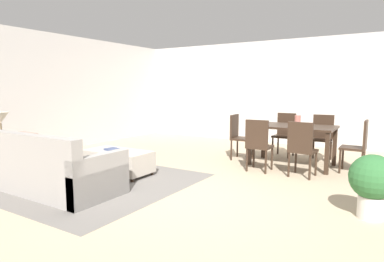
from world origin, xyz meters
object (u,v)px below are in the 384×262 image
(couch, at_px, (49,171))
(dining_chair_far_right, at_px, (322,135))
(dining_table, at_px, (292,131))
(dining_chair_head_east, at_px, (359,143))
(vase_centerpiece, at_px, (298,121))
(potted_plant, at_px, (373,181))
(book_on_ottoman, at_px, (113,149))
(table_lamp, at_px, (0,119))
(ottoman_table, at_px, (118,161))
(dining_chair_far_left, at_px, (285,132))
(dining_chair_head_west, at_px, (239,134))
(dining_chair_near_left, at_px, (258,142))
(dining_chair_near_right, at_px, (302,146))
(side_table, at_px, (3,151))

(couch, height_order, dining_chair_far_right, dining_chair_far_right)
(couch, distance_m, dining_table, 4.24)
(dining_chair_far_right, bearing_deg, dining_chair_head_east, -47.43)
(vase_centerpiece, bearing_deg, potted_plant, -57.01)
(couch, bearing_deg, book_on_ottoman, 85.40)
(table_lamp, bearing_deg, dining_chair_far_right, 44.33)
(table_lamp, bearing_deg, potted_plant, 12.61)
(couch, xyz_separation_m, ottoman_table, (0.17, 1.18, -0.05))
(vase_centerpiece, bearing_deg, ottoman_table, -137.53)
(dining_chair_far_left, bearing_deg, dining_chair_head_west, -128.34)
(couch, distance_m, dining_chair_near_left, 3.37)
(ottoman_table, distance_m, potted_plant, 3.80)
(dining_table, xyz_separation_m, dining_chair_near_right, (0.37, -0.80, -0.14))
(table_lamp, xyz_separation_m, vase_centerpiece, (3.92, 3.32, -0.10))
(dining_chair_head_east, bearing_deg, dining_chair_near_right, -133.81)
(dining_chair_near_right, distance_m, vase_centerpiece, 0.90)
(dining_chair_far_right, bearing_deg, vase_centerpiece, -110.51)
(dining_chair_far_left, relative_size, book_on_ottoman, 3.54)
(couch, xyz_separation_m, book_on_ottoman, (0.09, 1.15, 0.14))
(dining_chair_far_left, xyz_separation_m, vase_centerpiece, (0.48, -0.87, 0.34))
(dining_chair_head_west, relative_size, book_on_ottoman, 3.54)
(couch, relative_size, side_table, 3.81)
(dining_chair_head_east, relative_size, potted_plant, 1.26)
(table_lamp, distance_m, dining_chair_head_east, 5.98)
(side_table, bearing_deg, dining_chair_head_east, 33.85)
(dining_chair_near_right, relative_size, potted_plant, 1.26)
(dining_chair_head_west, xyz_separation_m, vase_centerpiece, (1.18, 0.01, 0.34))
(dining_table, height_order, dining_chair_head_east, dining_chair_head_east)
(ottoman_table, height_order, dining_chair_head_west, dining_chair_head_west)
(dining_chair_near_left, bearing_deg, dining_chair_head_east, 28.16)
(side_table, relative_size, dining_chair_near_left, 0.59)
(ottoman_table, xyz_separation_m, potted_plant, (3.80, 0.08, 0.19))
(side_table, bearing_deg, potted_plant, 12.61)
(side_table, relative_size, dining_chair_head_east, 0.59)
(table_lamp, xyz_separation_m, potted_plant, (5.30, 1.19, -0.53))
(dining_chair_far_right, bearing_deg, potted_plant, -69.79)
(side_table, distance_m, dining_table, 5.08)
(ottoman_table, distance_m, dining_chair_near_right, 3.06)
(dining_chair_far_left, xyz_separation_m, potted_plant, (1.86, -3.00, -0.09))
(table_lamp, distance_m, dining_chair_near_right, 4.92)
(dining_chair_near_left, relative_size, dining_chair_head_west, 1.00)
(dining_chair_near_right, bearing_deg, dining_chair_far_right, 89.17)
(side_table, height_order, potted_plant, potted_plant)
(book_on_ottoman, bearing_deg, side_table, -143.02)
(couch, relative_size, dining_chair_head_west, 2.25)
(couch, xyz_separation_m, table_lamp, (-1.33, 0.08, 0.67))
(dining_chair_far_right, height_order, book_on_ottoman, dining_chair_far_right)
(dining_chair_far_right, distance_m, dining_chair_head_west, 1.69)
(dining_chair_head_east, bearing_deg, couch, -136.80)
(potted_plant, bearing_deg, dining_chair_near_right, 129.36)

